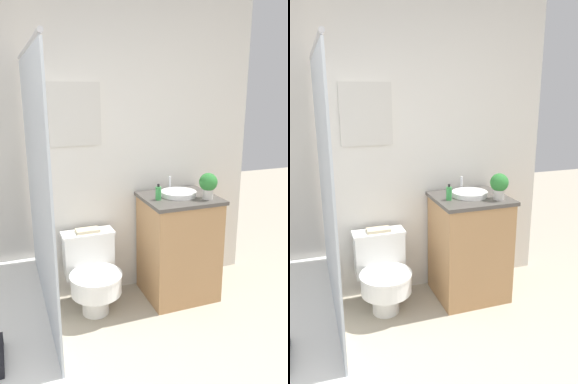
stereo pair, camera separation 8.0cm
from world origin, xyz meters
The scene contains 7 objects.
wall_back centered at (0.00, 2.18, 1.25)m, with size 3.16×0.07×2.50m.
toilet centered at (0.02, 1.88, 0.32)m, with size 0.43×0.54×0.63m.
vanity centered at (0.77, 1.86, 0.45)m, with size 0.61×0.56×0.90m.
sink centered at (0.77, 1.88, 0.92)m, with size 0.30×0.33×0.13m.
soap_bottle centered at (0.57, 1.83, 0.95)m, with size 0.05×0.05×0.13m.
potted_plant centered at (0.95, 1.71, 1.02)m, with size 0.15×0.15×0.21m.
book_on_tank centered at (0.02, 2.01, 0.64)m, with size 0.19×0.11×0.02m.
Camera 1 is at (-0.57, -0.83, 1.75)m, focal length 35.00 mm.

